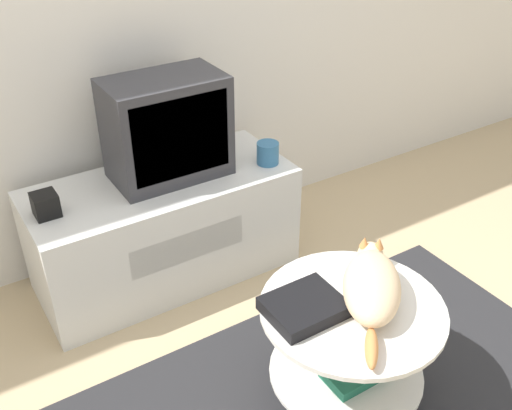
{
  "coord_description": "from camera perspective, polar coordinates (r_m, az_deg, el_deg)",
  "views": [
    {
      "loc": [
        -0.97,
        -1.11,
        1.77
      ],
      "look_at": [
        0.04,
        0.5,
        0.58
      ],
      "focal_mm": 42.0,
      "sensor_mm": 36.0,
      "label": 1
    }
  ],
  "objects": [
    {
      "name": "ground_plane",
      "position": [
        2.3,
        6.01,
        -18.47
      ],
      "size": [
        12.0,
        12.0,
        0.0
      ],
      "primitive_type": "plane",
      "color": "tan"
    },
    {
      "name": "dvd_box",
      "position": [
        1.95,
        4.62,
        -9.65
      ],
      "size": [
        0.24,
        0.2,
        0.05
      ],
      "color": "black",
      "rests_on": "coffee_table"
    },
    {
      "name": "coffee_table",
      "position": [
        2.11,
        8.88,
        -12.76
      ],
      "size": [
        0.61,
        0.61,
        0.43
      ],
      "color": "#B2B2B7",
      "rests_on": "rug"
    },
    {
      "name": "tv_stand",
      "position": [
        2.73,
        -8.71,
        -2.22
      ],
      "size": [
        1.15,
        0.5,
        0.5
      ],
      "color": "silver",
      "rests_on": "ground_plane"
    },
    {
      "name": "mug",
      "position": [
        2.69,
        1.12,
        4.96
      ],
      "size": [
        0.1,
        0.1,
        0.1
      ],
      "color": "teal",
      "rests_on": "tv_stand"
    },
    {
      "name": "tv",
      "position": [
        2.55,
        -8.49,
        7.25
      ],
      "size": [
        0.49,
        0.29,
        0.44
      ],
      "color": "#333338",
      "rests_on": "tv_stand"
    },
    {
      "name": "speaker",
      "position": [
        2.45,
        -19.41,
        0.02
      ],
      "size": [
        0.09,
        0.09,
        0.09
      ],
      "color": "black",
      "rests_on": "tv_stand"
    },
    {
      "name": "cat",
      "position": [
        2.0,
        10.95,
        -7.52
      ],
      "size": [
        0.41,
        0.46,
        0.14
      ],
      "rotation": [
        0.0,
        0.0,
        0.86
      ],
      "color": "beige",
      "rests_on": "coffee_table"
    },
    {
      "name": "rug",
      "position": [
        2.29,
        6.03,
        -18.31
      ],
      "size": [
        2.03,
        1.01,
        0.02
      ],
      "color": "#28282B",
      "rests_on": "ground_plane"
    }
  ]
}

